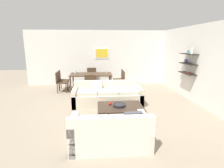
{
  "coord_description": "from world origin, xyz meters",
  "views": [
    {
      "loc": [
        -0.44,
        -5.64,
        2.09
      ],
      "look_at": [
        0.05,
        0.2,
        0.75
      ],
      "focal_mm": 28.91,
      "sensor_mm": 36.0,
      "label": 1
    }
  ],
  "objects": [
    {
      "name": "dining_table",
      "position": [
        -0.71,
        2.28,
        0.68
      ],
      "size": [
        1.82,
        0.99,
        0.75
      ],
      "color": "#422D1E",
      "rests_on": "ground"
    },
    {
      "name": "ground_plane",
      "position": [
        0.0,
        0.0,
        0.0
      ],
      "size": [
        18.0,
        18.0,
        0.0
      ],
      "primitive_type": "plane",
      "color": "gray"
    },
    {
      "name": "dining_chair_head",
      "position": [
        -0.71,
        3.18,
        0.5
      ],
      "size": [
        0.44,
        0.44,
        0.88
      ],
      "color": "#422D1E",
      "rests_on": "ground"
    },
    {
      "name": "dining_chair_left_near",
      "position": [
        -2.03,
        2.06,
        0.5
      ],
      "size": [
        0.44,
        0.44,
        0.88
      ],
      "color": "#422D1E",
      "rests_on": "ground"
    },
    {
      "name": "decorative_bowl",
      "position": [
        0.15,
        -0.97,
        0.42
      ],
      "size": [
        0.35,
        0.35,
        0.07
      ],
      "color": "black",
      "rests_on": "coffee_table"
    },
    {
      "name": "back_wall_unit",
      "position": [
        0.3,
        3.53,
        1.35
      ],
      "size": [
        8.4,
        0.09,
        2.7
      ],
      "color": "silver",
      "rests_on": "ground"
    },
    {
      "name": "dining_chair_foot",
      "position": [
        -0.71,
        1.38,
        0.5
      ],
      "size": [
        0.44,
        0.44,
        0.88
      ],
      "color": "#422D1E",
      "rests_on": "ground"
    },
    {
      "name": "loveseat_white",
      "position": [
        -0.19,
        -2.26,
        0.29
      ],
      "size": [
        1.62,
        0.9,
        0.78
      ],
      "color": "silver",
      "rests_on": "ground"
    },
    {
      "name": "dining_chair_right_far",
      "position": [
        0.61,
        2.51,
        0.5
      ],
      "size": [
        0.44,
        0.44,
        0.88
      ],
      "color": "#422D1E",
      "rests_on": "ground"
    },
    {
      "name": "dining_chair_left_far",
      "position": [
        -2.03,
        2.51,
        0.5
      ],
      "size": [
        0.44,
        0.44,
        0.88
      ],
      "color": "#422D1E",
      "rests_on": "ground"
    },
    {
      "name": "apple_on_coffee_table",
      "position": [
        -0.1,
        -0.83,
        0.42
      ],
      "size": [
        0.08,
        0.08,
        0.08
      ],
      "primitive_type": "sphere",
      "color": "red",
      "rests_on": "coffee_table"
    },
    {
      "name": "dining_chair_right_near",
      "position": [
        0.61,
        2.06,
        0.5
      ],
      "size": [
        0.44,
        0.44,
        0.88
      ],
      "color": "#422D1E",
      "rests_on": "ground"
    },
    {
      "name": "wine_glass_left_near",
      "position": [
        -1.39,
        2.16,
        0.86
      ],
      "size": [
        0.08,
        0.08,
        0.15
      ],
      "color": "silver",
      "rests_on": "dining_table"
    },
    {
      "name": "sofa_beige",
      "position": [
        -0.1,
        0.34,
        0.29
      ],
      "size": [
        2.34,
        0.9,
        0.78
      ],
      "color": "beige",
      "rests_on": "ground"
    },
    {
      "name": "coffee_table",
      "position": [
        0.18,
        -0.94,
        0.19
      ],
      "size": [
        1.24,
        0.93,
        0.38
      ],
      "color": "#38281E",
      "rests_on": "ground"
    },
    {
      "name": "right_wall_shelf_unit",
      "position": [
        3.03,
        0.6,
        1.35
      ],
      "size": [
        0.34,
        8.2,
        2.7
      ],
      "color": "silver",
      "rests_on": "ground"
    },
    {
      "name": "wine_glass_left_far",
      "position": [
        -1.39,
        2.41,
        0.86
      ],
      "size": [
        0.08,
        0.08,
        0.16
      ],
      "color": "silver",
      "rests_on": "dining_table"
    },
    {
      "name": "wine_glass_right_near",
      "position": [
        -0.03,
        2.16,
        0.88
      ],
      "size": [
        0.07,
        0.07,
        0.18
      ],
      "color": "silver",
      "rests_on": "dining_table"
    }
  ]
}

